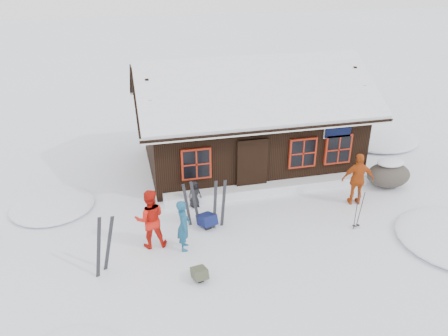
{
  "coord_description": "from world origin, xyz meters",
  "views": [
    {
      "loc": [
        -3.42,
        -10.88,
        7.64
      ],
      "look_at": [
        -0.23,
        2.0,
        1.3
      ],
      "focal_mm": 35.0,
      "sensor_mm": 36.0,
      "label": 1
    }
  ],
  "objects": [
    {
      "name": "skier_orange_left",
      "position": [
        -2.92,
        -0.0,
        0.91
      ],
      "size": [
        0.91,
        0.72,
        1.83
      ],
      "primitive_type": "imported",
      "rotation": [
        0.0,
        0.0,
        3.12
      ],
      "color": "red",
      "rests_on": "ground"
    },
    {
      "name": "backpack_blue",
      "position": [
        -1.13,
        0.6,
        0.17
      ],
      "size": [
        0.63,
        0.72,
        0.33
      ],
      "primitive_type": "cube",
      "rotation": [
        0.0,
        0.0,
        0.31
      ],
      "color": "#111949",
      "rests_on": "ground"
    },
    {
      "name": "ski_poles",
      "position": [
        3.41,
        -0.6,
        0.63
      ],
      "size": [
        0.24,
        0.12,
        1.33
      ],
      "color": "black",
      "rests_on": "ground"
    },
    {
      "name": "ski_pair_right",
      "position": [
        -0.76,
        0.5,
        0.79
      ],
      "size": [
        0.47,
        0.11,
        1.68
      ],
      "rotation": [
        0.0,
        0.0,
        0.08
      ],
      "color": "black",
      "rests_on": "ground"
    },
    {
      "name": "skier_teal",
      "position": [
        -2.01,
        -0.38,
        0.79
      ],
      "size": [
        0.46,
        0.63,
        1.58
      ],
      "primitive_type": "imported",
      "rotation": [
        0.0,
        0.0,
        1.41
      ],
      "color": "navy",
      "rests_on": "ground"
    },
    {
      "name": "ski_pair_mid",
      "position": [
        -1.59,
        0.76,
        0.75
      ],
      "size": [
        0.56,
        0.15,
        1.6
      ],
      "rotation": [
        0.0,
        0.0,
        0.07
      ],
      "color": "black",
      "rests_on": "ground"
    },
    {
      "name": "snow_drift",
      "position": [
        1.5,
        2.25,
        0.17
      ],
      "size": [
        7.6,
        0.6,
        0.35
      ],
      "primitive_type": "cube",
      "color": "white",
      "rests_on": "ground"
    },
    {
      "name": "mountain_hut",
      "position": [
        1.5,
        4.98,
        1.58
      ],
      "size": [
        8.9,
        6.09,
        4.42
      ],
      "color": "black",
      "rests_on": "ground"
    },
    {
      "name": "snow_mounds",
      "position": [
        1.65,
        1.86,
        0.0
      ],
      "size": [
        20.6,
        13.2,
        0.48
      ],
      "color": "white",
      "rests_on": "ground"
    },
    {
      "name": "boulder",
      "position": [
        5.97,
        1.69,
        0.48
      ],
      "size": [
        1.63,
        1.22,
        0.95
      ],
      "color": "#4D463E",
      "rests_on": "ground"
    },
    {
      "name": "skier_orange_right",
      "position": [
        4.14,
        0.8,
        0.93
      ],
      "size": [
        1.17,
        0.69,
        1.86
      ],
      "primitive_type": "imported",
      "rotation": [
        0.0,
        0.0,
        2.91
      ],
      "color": "#B04512",
      "rests_on": "ground"
    },
    {
      "name": "skier_crouched",
      "position": [
        -1.28,
        1.91,
        0.48
      ],
      "size": [
        0.54,
        0.43,
        0.95
      ],
      "primitive_type": "imported",
      "rotation": [
        0.0,
        0.0,
        0.32
      ],
      "color": "black",
      "rests_on": "ground"
    },
    {
      "name": "backpack_olive",
      "position": [
        -1.85,
        -1.84,
        0.13
      ],
      "size": [
        0.43,
        0.53,
        0.27
      ],
      "primitive_type": "cube",
      "rotation": [
        0.0,
        0.0,
        0.14
      ],
      "color": "#414531",
      "rests_on": "ground"
    },
    {
      "name": "ground",
      "position": [
        0.0,
        0.0,
        0.0
      ],
      "size": [
        120.0,
        120.0,
        0.0
      ],
      "primitive_type": "plane",
      "color": "white",
      "rests_on": "ground"
    },
    {
      "name": "ski_pair_left",
      "position": [
        -4.22,
        -0.89,
        0.81
      ],
      "size": [
        0.66,
        0.35,
        1.71
      ],
      "rotation": [
        0.0,
        0.0,
        0.42
      ],
      "color": "black",
      "rests_on": "ground"
    }
  ]
}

